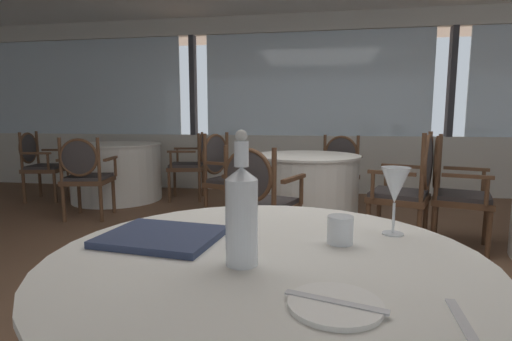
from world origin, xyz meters
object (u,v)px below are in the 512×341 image
Objects in this scene: water_bottle at (242,212)px; dining_chair_1_0 at (451,184)px; dining_chair_0_0 at (192,160)px; dining_chair_2_3 at (257,196)px; menu_book at (162,236)px; dining_chair_0_1 at (137,152)px; dining_chair_2_1 at (337,168)px; dining_chair_2_0 at (411,183)px; dining_chair_0_3 at (85,172)px; water_tumbler at (340,230)px; side_plate at (335,304)px; wine_glass at (395,186)px; dining_chair_0_2 at (39,161)px; dining_chair_2_2 at (225,171)px.

water_bottle is 2.95m from dining_chair_1_0.
dining_chair_2_3 is (1.28, -2.22, -0.00)m from dining_chair_0_0.
menu_book is (-0.27, 0.14, -0.12)m from water_bottle.
water_bottle is 1.98m from dining_chair_2_3.
dining_chair_0_1 is 3.39m from dining_chair_2_1.
water_bottle is 2.66m from dining_chair_2_0.
dining_chair_2_3 reaches higher than dining_chair_0_3.
water_bottle is 3.71m from dining_chair_2_1.
dining_chair_0_3 is at bearing 133.72° from water_tumbler.
dining_chair_0_3 is 3.32m from dining_chair_2_0.
menu_book is 2.62m from dining_chair_2_0.
water_tumbler is 3.79m from dining_chair_0_3.
menu_book is 3.50m from dining_chair_0_3.
dining_chair_0_0 is 0.91× the size of dining_chair_2_0.
water_tumbler is at bearing 39.84° from water_bottle.
water_bottle reaches higher than side_plate.
water_bottle is at bearing -98.33° from dining_chair_1_0.
dining_chair_1_0 is at bearing -45.46° from dining_chair_2_3.
dining_chair_0_3 is 2.31m from dining_chair_2_3.
dining_chair_2_0 is (0.92, 2.47, -0.32)m from water_bottle.
wine_glass is 0.23× the size of dining_chair_0_3.
dining_chair_2_1 is (0.12, 3.47, -0.27)m from water_tumbler.
dining_chair_2_0 reaches higher than menu_book.
water_tumbler is 0.08× the size of dining_chair_1_0.
dining_chair_1_0 is (1.06, 2.81, -0.22)m from side_plate.
dining_chair_0_0 is at bearing 169.58° from dining_chair_1_0.
dining_chair_0_0 is at bearing 117.18° from wine_glass.
dining_chair_0_1 reaches higher than water_tumbler.
side_plate is at bearing -151.56° from dining_chair_0_3.
dining_chair_0_1 is at bearing 167.70° from dining_chair_1_0.
dining_chair_0_2 is 1.02× the size of dining_chair_2_1.
dining_chair_2_3 is (-1.21, -0.54, -0.04)m from dining_chair_2_0.
dining_chair_1_0 is 1.39m from dining_chair_2_1.
dining_chair_0_2 is at bearing 4.66° from dining_chair_2_0.
dining_chair_2_2 is at bearing -45.26° from dining_chair_2_1.
water_tumbler reaches higher than side_plate.
side_plate is at bearing -27.39° from menu_book.
wine_glass is at bearing -51.96° from dining_chair_0_2.
menu_book is 0.33× the size of dining_chair_1_0.
water_tumbler is 0.09× the size of dining_chair_2_3.
dining_chair_0_2 reaches higher than dining_chair_0_0.
menu_book is 0.33× the size of dining_chair_2_2.
side_plate is at bearing -57.17° from dining_chair_0_2.
dining_chair_0_1 reaches higher than dining_chair_2_1.
dining_chair_0_0 is at bearing 114.59° from water_tumbler.
dining_chair_0_3 is (-2.10, 2.79, -0.25)m from menu_book.
water_bottle reaches higher than dining_chair_2_1.
dining_chair_2_1 reaches higher than menu_book.
wine_glass reaches higher than side_plate.
dining_chair_0_1 is (-2.51, 4.82, -0.21)m from menu_book.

